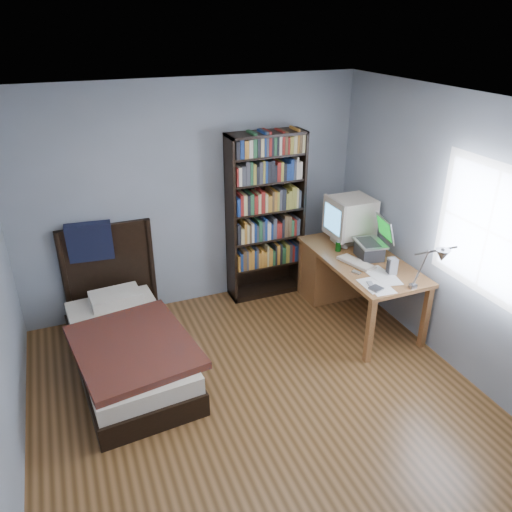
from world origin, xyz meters
name	(u,v)px	position (x,y,z in m)	size (l,w,h in m)	color
room	(274,286)	(0.03, 0.00, 1.25)	(4.20, 4.24, 2.50)	#4C3116
desk	(339,268)	(1.50, 1.45, 0.41)	(0.75, 1.53, 0.73)	brown
crt_monitor	(349,217)	(1.59, 1.45, 1.03)	(0.46, 0.44, 0.52)	beige
laptop	(371,247)	(1.61, 1.02, 0.85)	(0.40, 0.39, 0.43)	#2D2D30
desk_lamp	(438,258)	(1.48, -0.06, 1.23)	(0.24, 0.53, 0.62)	#99999E
keyboard	(356,263)	(1.38, 0.94, 0.74)	(0.16, 0.41, 0.03)	#BEB19E
speaker	(392,266)	(1.59, 0.62, 0.81)	(0.08, 0.08, 0.17)	gray
soda_can	(338,246)	(1.37, 1.28, 0.78)	(0.06, 0.06, 0.11)	#083E08
mouse	(344,247)	(1.47, 1.32, 0.75)	(0.07, 0.12, 0.04)	silver
phone_silver	(356,272)	(1.28, 0.76, 0.74)	(0.04, 0.09, 0.02)	#AFB0B4
phone_grey	(370,284)	(1.27, 0.50, 0.74)	(0.05, 0.10, 0.02)	gray
external_drive	(376,289)	(1.26, 0.41, 0.74)	(0.11, 0.11, 0.02)	gray
bookshelf	(266,217)	(0.79, 1.94, 0.97)	(0.87, 0.30, 1.93)	black
bed	(126,341)	(-0.98, 1.15, 0.26)	(1.13, 2.02, 1.16)	black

